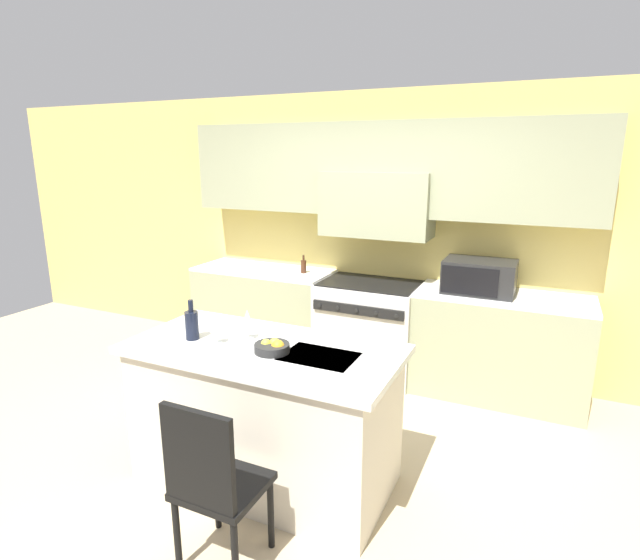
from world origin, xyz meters
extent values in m
plane|color=tan|center=(0.00, 0.00, 0.00)|extent=(10.00, 10.00, 0.00)
cube|color=#DBC166|center=(0.00, 2.07, 1.35)|extent=(10.00, 0.06, 2.70)
cube|color=gray|center=(0.00, 1.87, 1.98)|extent=(3.86, 0.34, 0.85)
cube|color=gray|center=(0.00, 1.84, 1.65)|extent=(1.04, 0.40, 0.60)
cube|color=gray|center=(-1.20, 1.73, 0.45)|extent=(1.46, 0.62, 0.91)
cube|color=white|center=(-1.20, 1.73, 0.92)|extent=(1.46, 0.62, 0.03)
cube|color=gray|center=(1.20, 1.73, 0.45)|extent=(1.46, 0.62, 0.91)
cube|color=white|center=(1.20, 1.73, 0.92)|extent=(1.46, 0.62, 0.03)
cube|color=beige|center=(0.00, 1.71, 0.46)|extent=(0.94, 0.66, 0.91)
cube|color=black|center=(0.00, 1.71, 0.92)|extent=(0.90, 0.61, 0.01)
cube|color=black|center=(0.00, 1.37, 0.75)|extent=(0.87, 0.02, 0.09)
cylinder|color=black|center=(-0.37, 1.35, 0.75)|extent=(0.04, 0.02, 0.04)
cylinder|color=black|center=(-0.18, 1.35, 0.75)|extent=(0.04, 0.02, 0.04)
cylinder|color=black|center=(0.00, 1.35, 0.75)|extent=(0.04, 0.02, 0.04)
cylinder|color=black|center=(0.18, 1.35, 0.75)|extent=(0.04, 0.02, 0.04)
cylinder|color=black|center=(0.37, 1.35, 0.75)|extent=(0.04, 0.02, 0.04)
cube|color=black|center=(0.99, 1.73, 1.08)|extent=(0.60, 0.41, 0.29)
cube|color=black|center=(0.93, 1.52, 1.08)|extent=(0.46, 0.01, 0.24)
cube|color=beige|center=(-0.06, -0.15, 0.45)|extent=(1.62, 0.78, 0.90)
cube|color=silver|center=(-0.06, -0.15, 0.92)|extent=(1.73, 0.85, 0.04)
cube|color=#2D2D30|center=(0.33, -0.15, 0.94)|extent=(0.44, 0.32, 0.01)
cylinder|color=#B2B2B7|center=(0.33, 0.04, 0.94)|extent=(0.02, 0.02, 0.00)
cube|color=black|center=(0.10, -0.84, 0.44)|extent=(0.42, 0.40, 0.04)
cube|color=black|center=(0.10, -1.02, 0.71)|extent=(0.40, 0.04, 0.50)
cylinder|color=black|center=(-0.08, -0.67, 0.21)|extent=(0.04, 0.04, 0.42)
cylinder|color=black|center=(0.28, -0.67, 0.21)|extent=(0.04, 0.04, 0.42)
cylinder|color=black|center=(-0.08, -1.01, 0.21)|extent=(0.04, 0.04, 0.42)
cylinder|color=black|center=(0.28, -1.01, 0.21)|extent=(0.04, 0.04, 0.42)
cylinder|color=black|center=(-0.54, -0.24, 1.03)|extent=(0.09, 0.09, 0.19)
cylinder|color=black|center=(-0.54, -0.24, 1.17)|extent=(0.03, 0.03, 0.08)
cylinder|color=white|center=(-0.35, -0.24, 0.94)|extent=(0.07, 0.07, 0.01)
cylinder|color=white|center=(-0.35, -0.24, 0.99)|extent=(0.01, 0.01, 0.08)
cone|color=white|center=(-0.35, -0.24, 1.08)|extent=(0.08, 0.08, 0.11)
cylinder|color=white|center=(-0.21, -0.08, 0.94)|extent=(0.07, 0.07, 0.01)
cylinder|color=white|center=(-0.21, -0.08, 0.99)|extent=(0.01, 0.01, 0.08)
cone|color=white|center=(-0.21, -0.08, 1.08)|extent=(0.08, 0.08, 0.11)
cylinder|color=black|center=(0.04, -0.21, 0.97)|extent=(0.22, 0.22, 0.05)
sphere|color=gold|center=(0.00, -0.21, 0.99)|extent=(0.06, 0.06, 0.06)
sphere|color=gold|center=(0.08, -0.21, 0.98)|extent=(0.08, 0.08, 0.08)
sphere|color=gold|center=(0.04, -0.18, 0.98)|extent=(0.07, 0.07, 0.07)
cylinder|color=#422314|center=(-0.73, 1.74, 1.00)|extent=(0.06, 0.06, 0.13)
cylinder|color=#422314|center=(-0.73, 1.74, 1.09)|extent=(0.02, 0.02, 0.06)
camera|label=1|loc=(1.50, -2.66, 2.11)|focal=28.00mm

